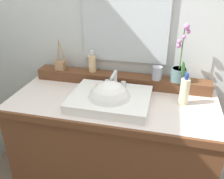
{
  "coord_description": "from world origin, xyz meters",
  "views": [
    {
      "loc": [
        0.32,
        -1.33,
        1.61
      ],
      "look_at": [
        -0.0,
        -0.01,
        0.94
      ],
      "focal_mm": 38.92,
      "sensor_mm": 36.0,
      "label": 1
    }
  ],
  "objects": [
    {
      "name": "back_ledge",
      "position": [
        0.0,
        0.23,
        0.9
      ],
      "size": [
        1.25,
        0.12,
        0.08
      ],
      "primitive_type": "cube",
      "color": "brown",
      "rests_on": "vanity_cabinet"
    },
    {
      "name": "reed_diffuser",
      "position": [
        -0.45,
        0.22,
        0.97
      ],
      "size": [
        0.09,
        0.09,
        0.23
      ],
      "color": "#9C7350",
      "rests_on": "back_ledge"
    },
    {
      "name": "soap_dispenser",
      "position": [
        -0.21,
        0.24,
        1.0
      ],
      "size": [
        0.05,
        0.06,
        0.16
      ],
      "color": "#DEB685",
      "rests_on": "back_ledge"
    },
    {
      "name": "tumbler_cup",
      "position": [
        0.25,
        0.21,
        0.98
      ],
      "size": [
        0.07,
        0.07,
        0.09
      ],
      "primitive_type": "cylinder",
      "color": "#9698A7",
      "rests_on": "back_ledge"
    },
    {
      "name": "lotion_bottle",
      "position": [
        0.44,
        0.05,
        0.95
      ],
      "size": [
        0.06,
        0.06,
        0.2
      ],
      "color": "beige",
      "rests_on": "vanity_cabinet"
    },
    {
      "name": "sink_basin",
      "position": [
        -0.01,
        -0.06,
        0.88
      ],
      "size": [
        0.49,
        0.39,
        0.29
      ],
      "color": "white",
      "rests_on": "vanity_cabinet"
    },
    {
      "name": "vanity_cabinet",
      "position": [
        0.0,
        -0.0,
        0.43
      ],
      "size": [
        1.32,
        0.62,
        0.86
      ],
      "color": "brown",
      "rests_on": "ground"
    },
    {
      "name": "wall_back",
      "position": [
        0.0,
        0.41,
        1.27
      ],
      "size": [
        3.11,
        0.2,
        2.53
      ],
      "primitive_type": "cube",
      "color": "silver",
      "rests_on": "ground"
    },
    {
      "name": "mirror",
      "position": [
        0.01,
        0.3,
        1.25
      ],
      "size": [
        0.6,
        0.02,
        0.47
      ],
      "primitive_type": "cube",
      "color": "silver"
    },
    {
      "name": "potted_plant",
      "position": [
        0.4,
        0.22,
        1.02
      ],
      "size": [
        0.1,
        0.11,
        0.38
      ],
      "color": "slate",
      "rests_on": "back_ledge"
    }
  ]
}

